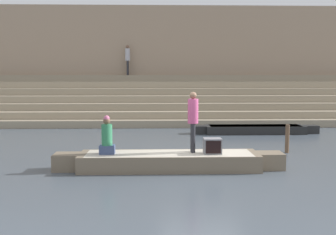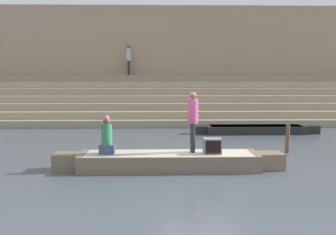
% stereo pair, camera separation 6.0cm
% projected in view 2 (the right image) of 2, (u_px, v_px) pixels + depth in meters
% --- Properties ---
extents(ground_plane, '(120.00, 120.00, 0.00)m').
position_uv_depth(ground_plane, '(201.00, 165.00, 11.90)').
color(ground_plane, '#4C5660').
extents(ghat_steps, '(36.00, 4.61, 2.65)m').
position_uv_depth(ghat_steps, '(181.00, 105.00, 22.71)').
color(ghat_steps, gray).
rests_on(ghat_steps, ground).
extents(back_wall, '(34.20, 1.28, 6.85)m').
position_uv_depth(back_wall, '(179.00, 63.00, 24.65)').
color(back_wall, tan).
rests_on(back_wall, ground).
extents(rowboat_main, '(6.62, 1.33, 0.48)m').
position_uv_depth(rowboat_main, '(169.00, 161.00, 11.36)').
color(rowboat_main, '#756651').
rests_on(rowboat_main, ground).
extents(person_standing, '(0.31, 0.31, 1.76)m').
position_uv_depth(person_standing, '(193.00, 117.00, 11.37)').
color(person_standing, '#28282D').
rests_on(person_standing, rowboat_main).
extents(person_rowing, '(0.43, 0.34, 1.11)m').
position_uv_depth(person_rowing, '(107.00, 138.00, 11.20)').
color(person_rowing, '#3D4C75').
rests_on(person_rowing, rowboat_main).
extents(tv_set, '(0.51, 0.40, 0.44)m').
position_uv_depth(tv_set, '(212.00, 146.00, 11.25)').
color(tv_set, slate).
rests_on(tv_set, rowboat_main).
extents(moored_boat_shore, '(5.83, 1.00, 0.37)m').
position_uv_depth(moored_boat_shore, '(256.00, 129.00, 18.09)').
color(moored_boat_shore, black).
rests_on(moored_boat_shore, ground).
extents(mooring_post, '(0.14, 0.14, 0.99)m').
position_uv_depth(mooring_post, '(288.00, 139.00, 13.67)').
color(mooring_post, brown).
rests_on(mooring_post, ground).
extents(person_on_steps, '(0.29, 0.29, 1.80)m').
position_uv_depth(person_on_steps, '(129.00, 57.00, 23.63)').
color(person_on_steps, '#28282D').
rests_on(person_on_steps, ghat_steps).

